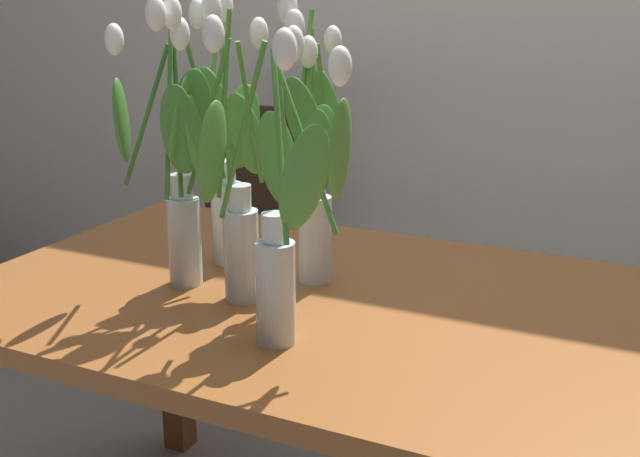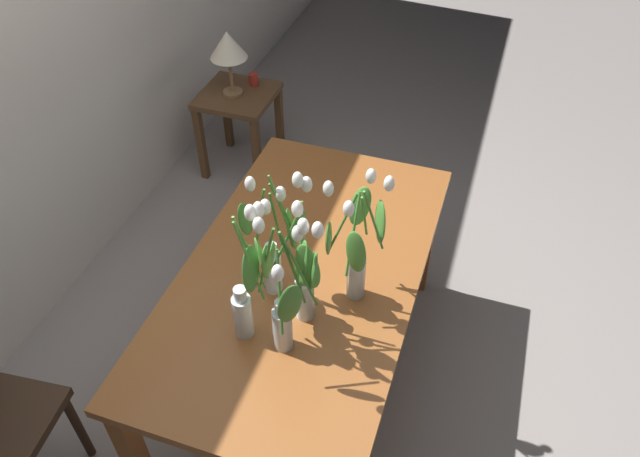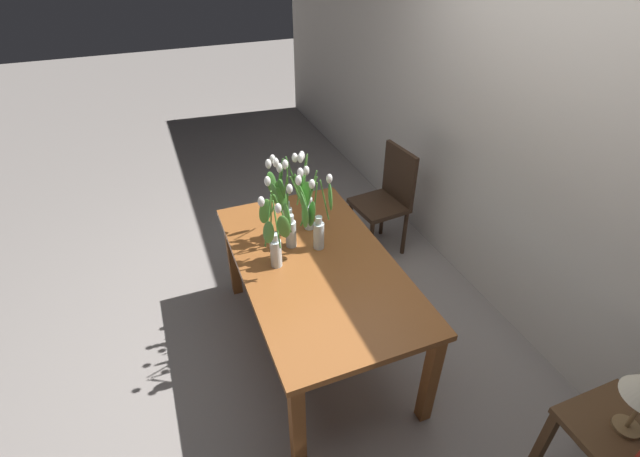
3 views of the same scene
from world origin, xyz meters
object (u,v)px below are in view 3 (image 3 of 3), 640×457
Objects in this scene: tulip_vase_3 at (306,205)px; tulip_vase_4 at (290,215)px; tulip_vase_1 at (285,202)px; dining_table at (316,273)px; tulip_vase_2 at (276,235)px; tulip_vase_0 at (316,219)px; side_table at (615,446)px; dining_chair at (387,196)px.

tulip_vase_3 reaches higher than tulip_vase_4.
tulip_vase_1 reaches higher than tulip_vase_3.
tulip_vase_2 reaches higher than dining_table.
side_table is at bearing 30.18° from tulip_vase_0.
dining_chair is 1.69× the size of side_table.
tulip_vase_3 reaches higher than dining_table.
tulip_vase_2 is 0.24m from tulip_vase_4.
dining_chair is (-0.61, 1.05, -0.43)m from tulip_vase_4.
tulip_vase_4 is 0.62× the size of dining_chair.
tulip_vase_3 is at bearing 82.89° from tulip_vase_1.
tulip_vase_0 is at bearing 26.55° from tulip_vase_1.
tulip_vase_0 is 0.17m from tulip_vase_4.
dining_table is at bearing 77.07° from tulip_vase_2.
tulip_vase_0 is at bearing -5.58° from tulip_vase_3.
tulip_vase_2 is 0.94× the size of tulip_vase_4.
tulip_vase_0 reaches higher than dining_table.
tulip_vase_4 reaches higher than tulip_vase_2.
tulip_vase_0 is 1.00× the size of tulip_vase_4.
side_table is at bearing 29.72° from tulip_vase_1.
tulip_vase_2 is at bearing -45.46° from tulip_vase_3.
dining_table is at bearing 11.88° from tulip_vase_1.
side_table is (1.42, 0.94, -0.22)m from dining_table.
tulip_vase_2 is at bearing -102.93° from dining_table.
dining_table is 2.76× the size of tulip_vase_0.
tulip_vase_0 is 0.62× the size of dining_chair.
tulip_vase_1 is (-0.35, -0.07, 0.33)m from dining_table.
dining_table is 2.95× the size of tulip_vase_2.
tulip_vase_3 is at bearing 174.42° from tulip_vase_0.
dining_table is 0.34m from tulip_vase_0.
tulip_vase_0 is at bearing -51.88° from dining_chair.
tulip_vase_4 is 1.05× the size of side_table.
dining_chair is (-0.79, 1.19, -0.44)m from tulip_vase_2.
tulip_vase_1 is at bearing -153.45° from tulip_vase_0.
tulip_vase_1 is 1.01× the size of tulip_vase_4.
tulip_vase_4 is at bearing 142.22° from tulip_vase_2.
side_table is at bearing 26.44° from tulip_vase_3.
tulip_vase_2 is 0.99× the size of side_table.
dining_chair is (-0.49, 1.04, -0.46)m from tulip_vase_1.
dining_chair reaches higher than dining_table.
dining_chair is at bearing 115.16° from tulip_vase_1.
tulip_vase_1 is (-0.24, -0.12, 0.01)m from tulip_vase_0.
tulip_vase_1 reaches higher than tulip_vase_0.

